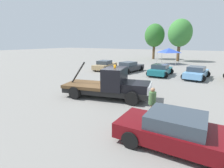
% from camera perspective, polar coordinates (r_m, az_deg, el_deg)
% --- Properties ---
extents(ground_plane, '(160.00, 160.00, 0.00)m').
position_cam_1_polar(ground_plane, '(12.68, -1.96, -4.35)').
color(ground_plane, gray).
extents(tow_truck, '(6.45, 3.34, 2.51)m').
position_cam_1_polar(tow_truck, '(12.30, -0.33, -0.37)').
color(tow_truck, black).
rests_on(tow_truck, ground).
extents(foreground_car, '(4.89, 2.10, 1.34)m').
position_cam_1_polar(foreground_car, '(7.18, 21.46, -14.39)').
color(foreground_car, '#5B0A0F').
rests_on(foreground_car, ground).
extents(person_near_truck, '(0.37, 0.37, 1.69)m').
position_cam_1_polar(person_near_truck, '(9.13, 12.98, -5.51)').
color(person_near_truck, '#847051').
rests_on(person_near_truck, ground).
extents(parked_car_tan, '(2.75, 4.94, 1.34)m').
position_cam_1_polar(parked_car_tan, '(25.08, -2.30, 6.15)').
color(parked_car_tan, tan).
rests_on(parked_car_tan, ground).
extents(parked_car_charcoal, '(2.92, 5.05, 1.34)m').
position_cam_1_polar(parked_car_charcoal, '(23.43, 5.55, 5.57)').
color(parked_car_charcoal, '#2D2D33').
rests_on(parked_car_charcoal, ground).
extents(parked_car_teal, '(2.49, 4.25, 1.34)m').
position_cam_1_polar(parked_car_teal, '(21.57, 15.51, 4.44)').
color(parked_car_teal, '#196670').
rests_on(parked_car_teal, ground).
extents(parked_car_skyblue, '(2.71, 4.73, 1.34)m').
position_cam_1_polar(parked_car_skyblue, '(21.07, 25.81, 3.36)').
color(parked_car_skyblue, '#669ED1').
rests_on(parked_car_skyblue, ground).
extents(canopy_tent_blue, '(3.26, 3.26, 2.81)m').
position_cam_1_polar(canopy_tent_blue, '(33.19, 18.08, 10.39)').
color(canopy_tent_blue, '#9E9EA3').
rests_on(canopy_tent_blue, ground).
extents(tree_left, '(4.41, 4.41, 7.87)m').
position_cam_1_polar(tree_left, '(42.08, 13.72, 15.13)').
color(tree_left, brown).
rests_on(tree_left, ground).
extents(tree_center, '(4.66, 4.66, 8.33)m').
position_cam_1_polar(tree_center, '(38.77, 21.34, 15.22)').
color(tree_center, brown).
rests_on(tree_center, ground).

